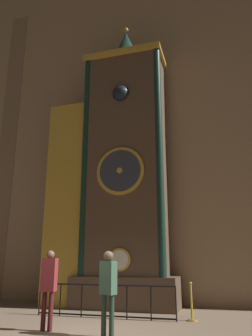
# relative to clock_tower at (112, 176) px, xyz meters

# --- Properties ---
(cathedral_back_wall) EXTENTS (24.00, 0.32, 15.57)m
(cathedral_back_wall) POSITION_rel_clock_tower_xyz_m (0.87, 1.20, 3.15)
(cathedral_back_wall) COLOR #997A5B
(cathedral_back_wall) RESTS_ON ground_plane
(clock_tower) EXTENTS (4.84, 1.78, 11.16)m
(clock_tower) POSITION_rel_clock_tower_xyz_m (0.00, 0.00, 0.00)
(clock_tower) COLOR brown
(clock_tower) RESTS_ON ground_plane
(railing_fence) EXTENTS (4.16, 0.05, 0.91)m
(railing_fence) POSITION_rel_clock_tower_xyz_m (0.46, -1.97, -4.12)
(railing_fence) COLOR black
(railing_fence) RESTS_ON ground_plane
(visitor_near) EXTENTS (0.36, 0.26, 1.80)m
(visitor_near) POSITION_rel_clock_tower_xyz_m (-0.19, -4.01, -3.55)
(visitor_near) COLOR #461518
(visitor_near) RESTS_ON ground_plane
(visitor_far) EXTENTS (0.39, 0.32, 1.78)m
(visitor_far) POSITION_rel_clock_tower_xyz_m (1.36, -4.16, -3.55)
(visitor_far) COLOR #213427
(visitor_far) RESTS_ON ground_plane
(stanchion_post) EXTENTS (0.28, 0.28, 1.00)m
(stanchion_post) POSITION_rel_clock_tower_xyz_m (2.91, -1.70, -4.31)
(stanchion_post) COLOR #B28E33
(stanchion_post) RESTS_ON ground_plane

